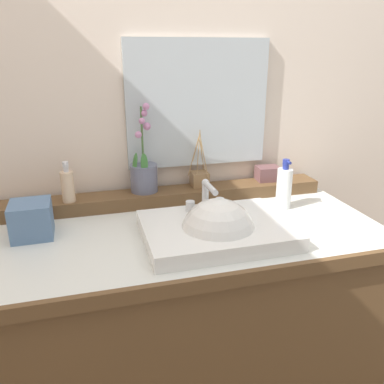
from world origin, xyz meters
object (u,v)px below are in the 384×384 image
(trinket_box, at_px, (268,173))
(tissue_box, at_px, (31,220))
(lotion_bottle, at_px, (284,187))
(soap_dispenser, at_px, (68,185))
(sink_basin, at_px, (217,233))
(potted_plant, at_px, (144,173))
(reed_diffuser, at_px, (199,178))

(trinket_box, xyz_separation_m, tissue_box, (-0.94, -0.20, -0.02))
(tissue_box, bearing_deg, lotion_bottle, 0.47)
(tissue_box, bearing_deg, soap_dispenser, 53.71)
(sink_basin, height_order, potted_plant, potted_plant)
(sink_basin, bearing_deg, lotion_bottle, 29.25)
(reed_diffuser, bearing_deg, soap_dispenser, -175.36)
(potted_plant, height_order, tissue_box, potted_plant)
(potted_plant, relative_size, tissue_box, 2.68)
(potted_plant, bearing_deg, reed_diffuser, 0.94)
(reed_diffuser, relative_size, lotion_bottle, 1.20)
(lotion_bottle, bearing_deg, sink_basin, -150.75)
(sink_basin, xyz_separation_m, potted_plant, (-0.18, 0.38, 0.11))
(sink_basin, height_order, lotion_bottle, lotion_bottle)
(sink_basin, bearing_deg, soap_dispenser, 144.04)
(sink_basin, xyz_separation_m, lotion_bottle, (0.34, 0.19, 0.07))
(sink_basin, height_order, soap_dispenser, soap_dispenser)
(soap_dispenser, bearing_deg, trinket_box, 2.65)
(soap_dispenser, bearing_deg, reed_diffuser, 4.64)
(soap_dispenser, relative_size, tissue_box, 1.18)
(reed_diffuser, height_order, tissue_box, reed_diffuser)
(reed_diffuser, distance_m, tissue_box, 0.67)
(potted_plant, height_order, soap_dispenser, potted_plant)
(potted_plant, distance_m, lotion_bottle, 0.55)
(potted_plant, bearing_deg, trinket_box, -0.02)
(tissue_box, bearing_deg, sink_basin, -17.13)
(soap_dispenser, xyz_separation_m, lotion_bottle, (0.80, -0.15, -0.03))
(potted_plant, bearing_deg, sink_basin, -64.60)
(trinket_box, relative_size, tissue_box, 0.74)
(soap_dispenser, distance_m, tissue_box, 0.21)
(lotion_bottle, height_order, tissue_box, lotion_bottle)
(soap_dispenser, bearing_deg, lotion_bottle, -10.69)
(sink_basin, xyz_separation_m, soap_dispenser, (-0.47, 0.34, 0.10))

